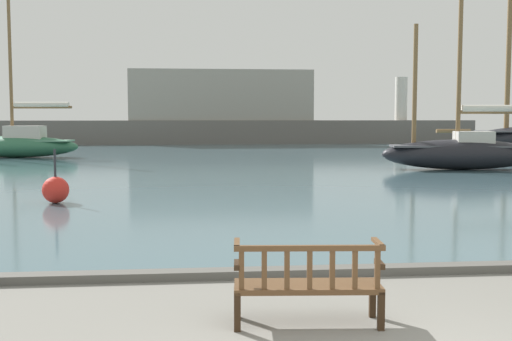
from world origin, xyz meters
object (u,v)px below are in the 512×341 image
sailboat_mid_port (17,143)px  sailboat_distant_harbor (462,151)px  park_bench (308,283)px  channel_buoy (56,190)px

sailboat_mid_port → sailboat_distant_harbor: bearing=-26.2°
park_bench → channel_buoy: bearing=115.5°
park_bench → sailboat_mid_port: 30.88m
sailboat_mid_port → sailboat_distant_harbor: (20.58, -10.14, -0.00)m
sailboat_distant_harbor → channel_buoy: bearing=-148.4°
park_bench → channel_buoy: (-4.70, 9.86, -0.05)m
sailboat_distant_harbor → channel_buoy: (-14.62, -8.98, -0.44)m
sailboat_distant_harbor → park_bench: bearing=-117.8°
sailboat_distant_harbor → sailboat_mid_port: bearing=153.8°
sailboat_mid_port → channel_buoy: size_ratio=6.25×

